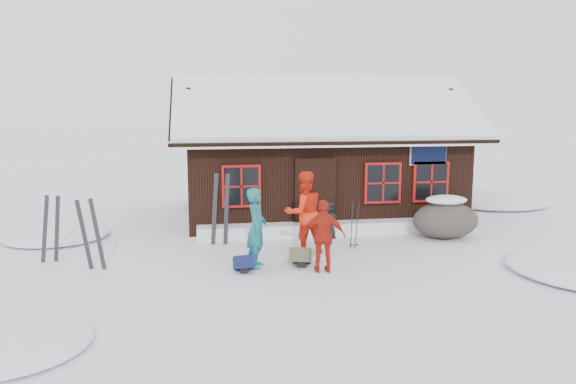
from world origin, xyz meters
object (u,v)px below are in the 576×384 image
(boulder, at_px, (445,219))
(ski_poles, at_px, (354,226))
(skier_orange_right, at_px, (324,236))
(backpack_blue, at_px, (244,265))
(skier_orange_left, at_px, (304,213))
(skier_teal, at_px, (257,228))
(backpack_olive, at_px, (301,259))
(ski_pair_left, at_px, (51,230))
(skier_crouched, at_px, (330,220))

(boulder, relative_size, ski_poles, 1.46)
(skier_orange_right, bearing_deg, backpack_blue, -2.41)
(skier_orange_left, bearing_deg, skier_teal, 24.89)
(ski_poles, distance_m, backpack_blue, 3.23)
(skier_orange_left, distance_m, ski_poles, 1.39)
(skier_orange_right, relative_size, backpack_olive, 2.71)
(ski_pair_left, bearing_deg, skier_orange_left, 1.00)
(skier_orange_left, relative_size, skier_crouched, 2.03)
(skier_orange_right, distance_m, boulder, 4.53)
(boulder, bearing_deg, skier_orange_right, -147.68)
(boulder, height_order, ski_pair_left, ski_pair_left)
(boulder, bearing_deg, backpack_blue, -158.73)
(skier_crouched, relative_size, boulder, 0.55)
(skier_orange_left, height_order, boulder, skier_orange_left)
(skier_orange_left, distance_m, skier_orange_right, 1.56)
(skier_orange_right, height_order, backpack_olive, skier_orange_right)
(ski_pair_left, bearing_deg, backpack_blue, -16.04)
(skier_crouched, distance_m, boulder, 3.05)
(skier_orange_left, bearing_deg, backpack_olive, 62.19)
(boulder, distance_m, ski_pair_left, 9.72)
(skier_teal, bearing_deg, backpack_blue, 145.26)
(skier_teal, xyz_separation_m, ski_poles, (2.52, 1.21, -0.32))
(skier_orange_left, height_order, skier_crouched, skier_orange_left)
(skier_orange_right, relative_size, skier_crouched, 1.60)
(backpack_olive, bearing_deg, ski_pair_left, -174.46)
(ski_pair_left, distance_m, ski_poles, 7.03)
(boulder, bearing_deg, skier_crouched, 171.51)
(skier_teal, distance_m, boulder, 5.51)
(skier_crouched, relative_size, ski_poles, 0.81)
(ski_poles, xyz_separation_m, backpack_olive, (-1.56, -1.25, -0.40))
(backpack_blue, distance_m, backpack_olive, 1.30)
(backpack_blue, bearing_deg, skier_teal, 35.87)
(ski_poles, relative_size, backpack_olive, 2.09)
(skier_crouched, relative_size, ski_pair_left, 0.62)
(skier_orange_left, distance_m, boulder, 4.09)
(skier_orange_left, relative_size, skier_orange_right, 1.27)
(skier_orange_left, height_order, ski_poles, skier_orange_left)
(skier_crouched, xyz_separation_m, ski_pair_left, (-6.67, -1.18, 0.25))
(boulder, relative_size, backpack_blue, 3.45)
(skier_orange_right, bearing_deg, boulder, -140.62)
(skier_crouched, bearing_deg, backpack_olive, -143.54)
(skier_orange_right, relative_size, boulder, 0.89)
(skier_crouched, xyz_separation_m, boulder, (3.01, -0.45, 0.03))
(skier_crouched, relative_size, backpack_olive, 1.69)
(skier_teal, bearing_deg, boulder, -57.94)
(skier_crouched, distance_m, backpack_olive, 2.65)
(skier_crouched, relative_size, backpack_blue, 1.91)
(skier_teal, xyz_separation_m, skier_orange_left, (1.22, 0.97, 0.11))
(skier_orange_left, xyz_separation_m, boulder, (3.96, 0.88, -0.46))
(skier_orange_right, height_order, backpack_blue, skier_orange_right)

